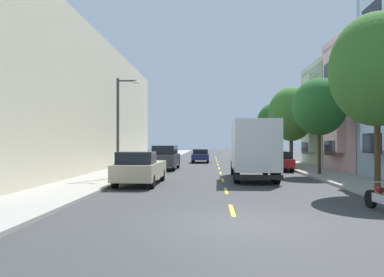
% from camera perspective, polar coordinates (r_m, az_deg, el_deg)
% --- Properties ---
extents(ground_plane, '(160.00, 160.00, 0.00)m').
position_cam_1_polar(ground_plane, '(40.65, 3.78, -3.64)').
color(ground_plane, '#38383A').
extents(sidewalk_left, '(3.20, 120.00, 0.14)m').
position_cam_1_polar(sidewalk_left, '(39.17, -6.63, -3.65)').
color(sidewalk_left, '#A39E93').
rests_on(sidewalk_left, ground_plane).
extents(sidewalk_right, '(3.20, 120.00, 0.14)m').
position_cam_1_polar(sidewalk_right, '(39.42, 14.23, -3.62)').
color(sidewalk_right, '#A39E93').
rests_on(sidewalk_right, ground_plane).
extents(lane_centerline_dashes, '(0.14, 47.20, 0.01)m').
position_cam_1_polar(lane_centerline_dashes, '(35.16, 3.93, -4.12)').
color(lane_centerline_dashes, yellow).
rests_on(lane_centerline_dashes, ground_plane).
extents(townhouse_fourth_sage, '(12.34, 7.36, 9.52)m').
position_cam_1_polar(townhouse_fourth_sage, '(39.82, 25.20, 2.91)').
color(townhouse_fourth_sage, '#99AD8E').
rests_on(townhouse_fourth_sage, ground_plane).
extents(apartment_block_opposite, '(10.00, 36.00, 10.03)m').
position_cam_1_polar(apartment_block_opposite, '(33.36, -20.23, 4.34)').
color(apartment_block_opposite, beige).
rests_on(apartment_block_opposite, ground_plane).
extents(street_tree_nearest, '(3.99, 3.99, 7.60)m').
position_cam_1_polar(street_tree_nearest, '(18.49, 25.63, 9.16)').
color(street_tree_nearest, '#47331E').
rests_on(street_tree_nearest, sidewalk_right).
extents(street_tree_second, '(3.50, 3.50, 6.27)m').
position_cam_1_polar(street_tree_second, '(26.69, 18.25, 4.47)').
color(street_tree_second, '#47331E').
rests_on(street_tree_second, sidewalk_right).
extents(street_tree_third, '(4.04, 4.04, 6.92)m').
position_cam_1_polar(street_tree_third, '(35.26, 14.42, 3.49)').
color(street_tree_third, '#47331E').
rests_on(street_tree_third, sidewalk_right).
extents(street_tree_farthest, '(3.88, 3.88, 6.42)m').
position_cam_1_polar(street_tree_farthest, '(43.91, 12.11, 2.43)').
color(street_tree_farthest, '#47331E').
rests_on(street_tree_farthest, sidewalk_right).
extents(street_lamp, '(1.35, 0.28, 5.79)m').
position_cam_1_polar(street_lamp, '(22.85, -10.47, 2.85)').
color(street_lamp, '#38383D').
rests_on(street_lamp, sidewalk_left).
extents(delivery_box_truck, '(2.53, 7.23, 3.42)m').
position_cam_1_polar(delivery_box_truck, '(23.00, 9.00, -1.23)').
color(delivery_box_truck, white).
rests_on(delivery_box_truck, ground_plane).
extents(parked_wagon_red, '(1.92, 4.74, 1.50)m').
position_cam_1_polar(parked_wagon_red, '(30.61, 12.57, -3.14)').
color(parked_wagon_red, '#AD1E1E').
rests_on(parked_wagon_red, ground_plane).
extents(parked_suv_charcoal, '(2.03, 4.83, 1.93)m').
position_cam_1_polar(parked_suv_charcoal, '(30.96, -3.98, -2.79)').
color(parked_suv_charcoal, '#333338').
rests_on(parked_suv_charcoal, ground_plane).
extents(parked_pickup_champagne, '(2.05, 5.32, 1.73)m').
position_cam_1_polar(parked_pickup_champagne, '(20.22, -7.67, -4.44)').
color(parked_pickup_champagne, tan).
rests_on(parked_pickup_champagne, ground_plane).
extents(parked_hatchback_sky, '(1.83, 4.04, 1.50)m').
position_cam_1_polar(parked_hatchback_sky, '(52.54, 8.31, -2.10)').
color(parked_hatchback_sky, '#7A9EC6').
rests_on(parked_hatchback_sky, ground_plane).
extents(parked_suv_orange, '(2.08, 4.85, 1.93)m').
position_cam_1_polar(parked_suv_orange, '(44.84, 9.33, -2.08)').
color(parked_suv_orange, orange).
rests_on(parked_suv_orange, ground_plane).
extents(moving_navy_sedan, '(1.80, 4.50, 1.43)m').
position_cam_1_polar(moving_navy_sedan, '(41.71, 1.28, -2.53)').
color(moving_navy_sedan, navy).
rests_on(moving_navy_sedan, ground_plane).
extents(parked_motorcycle, '(0.62, 2.05, 0.90)m').
position_cam_1_polar(parked_motorcycle, '(13.76, 26.29, -7.99)').
color(parked_motorcycle, black).
rests_on(parked_motorcycle, ground_plane).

